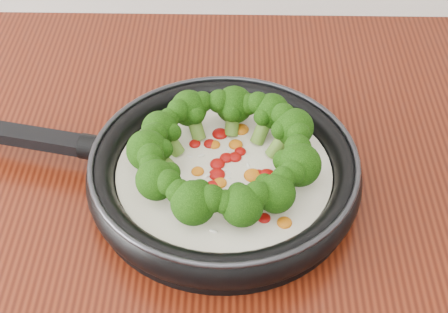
{
  "coord_description": "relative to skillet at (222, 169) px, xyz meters",
  "views": [
    {
      "loc": [
        0.16,
        0.62,
        1.43
      ],
      "look_at": [
        0.15,
        1.13,
        0.95
      ],
      "focal_mm": 53.46,
      "sensor_mm": 36.0,
      "label": 1
    }
  ],
  "objects": [
    {
      "name": "skillet",
      "position": [
        0.0,
        0.0,
        0.0
      ],
      "size": [
        0.48,
        0.35,
        0.08
      ],
      "color": "black",
      "rests_on": "counter"
    }
  ]
}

